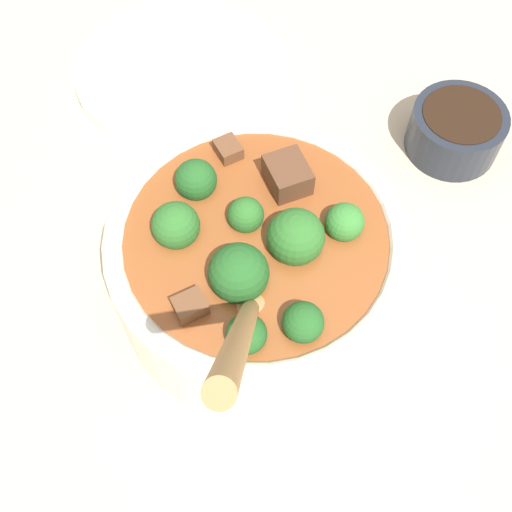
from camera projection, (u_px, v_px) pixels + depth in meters
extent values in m
plane|color=#C6B293|center=(256.00, 293.00, 0.54)|extent=(4.00, 4.00, 0.00)
cylinder|color=white|center=(256.00, 267.00, 0.50)|extent=(0.22, 0.22, 0.09)
torus|color=white|center=(256.00, 237.00, 0.46)|extent=(0.22, 0.22, 0.02)
cylinder|color=brown|center=(256.00, 257.00, 0.49)|extent=(0.20, 0.20, 0.06)
sphere|color=#235B23|center=(239.00, 273.00, 0.44)|extent=(0.04, 0.04, 0.04)
cylinder|color=#6B9956|center=(240.00, 293.00, 0.46)|extent=(0.01, 0.01, 0.02)
sphere|color=#2D6B28|center=(176.00, 225.00, 0.46)|extent=(0.04, 0.04, 0.04)
cylinder|color=#6B9956|center=(179.00, 244.00, 0.48)|extent=(0.01, 0.01, 0.02)
sphere|color=#2D6B28|center=(296.00, 237.00, 0.45)|extent=(0.04, 0.04, 0.04)
cylinder|color=#6B9956|center=(294.00, 258.00, 0.47)|extent=(0.01, 0.01, 0.02)
sphere|color=#2D6B28|center=(251.00, 213.00, 0.46)|extent=(0.03, 0.03, 0.03)
cylinder|color=#6B9956|center=(251.00, 227.00, 0.48)|extent=(0.01, 0.01, 0.01)
sphere|color=#387F33|center=(345.00, 222.00, 0.46)|extent=(0.03, 0.03, 0.03)
cylinder|color=#6B9956|center=(341.00, 237.00, 0.48)|extent=(0.01, 0.01, 0.01)
sphere|color=#235B23|center=(303.00, 322.00, 0.42)|extent=(0.03, 0.03, 0.03)
cylinder|color=#6B9956|center=(301.00, 335.00, 0.44)|extent=(0.01, 0.01, 0.01)
sphere|color=#235B23|center=(196.00, 180.00, 0.48)|extent=(0.03, 0.03, 0.03)
cylinder|color=#6B9956|center=(198.00, 198.00, 0.50)|extent=(0.01, 0.01, 0.01)
sphere|color=#235B23|center=(247.00, 334.00, 0.42)|extent=(0.03, 0.03, 0.03)
cylinder|color=#6B9956|center=(247.00, 345.00, 0.43)|extent=(0.01, 0.01, 0.01)
cube|color=brown|center=(287.00, 177.00, 0.48)|extent=(0.03, 0.04, 0.03)
cube|color=brown|center=(190.00, 307.00, 0.43)|extent=(0.02, 0.02, 0.02)
cube|color=brown|center=(228.00, 151.00, 0.49)|extent=(0.02, 0.02, 0.02)
ellipsoid|color=#A87A47|center=(251.00, 307.00, 0.44)|extent=(0.04, 0.03, 0.01)
cylinder|color=#A87A47|center=(241.00, 335.00, 0.32)|extent=(0.08, 0.12, 0.20)
cylinder|color=#232833|center=(455.00, 131.00, 0.60)|extent=(0.09, 0.09, 0.04)
cylinder|color=black|center=(460.00, 120.00, 0.59)|extent=(0.07, 0.07, 0.02)
cylinder|color=white|center=(178.00, 70.00, 0.66)|extent=(0.21, 0.21, 0.01)
torus|color=white|center=(177.00, 66.00, 0.66)|extent=(0.20, 0.20, 0.01)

